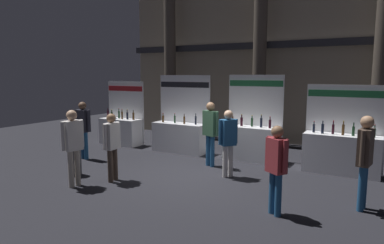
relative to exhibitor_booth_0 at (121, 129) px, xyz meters
name	(u,v)px	position (x,y,z in m)	size (l,w,h in m)	color
ground_plane	(199,175)	(4.37, -2.00, -0.58)	(24.00, 24.00, 0.00)	black
hall_colonnade	(265,56)	(4.37, 3.11, 2.68)	(11.75, 1.05, 6.61)	tan
exhibitor_booth_0	(121,129)	(0.00, 0.00, 0.00)	(1.65, 0.72, 2.31)	white
exhibitor_booth_1	(180,134)	(2.54, 0.03, 0.03)	(1.91, 0.66, 2.55)	white
exhibitor_booth_2	(251,139)	(4.98, 0.18, 0.05)	(1.72, 0.66, 2.56)	white
exhibitor_booth_3	(342,150)	(7.51, 0.02, 0.02)	(1.97, 0.66, 2.31)	white
trash_bin	(75,162)	(1.61, -3.59, -0.25)	(0.32, 0.32, 0.67)	#38383D
visitor_0	(228,137)	(5.08, -1.77, 0.43)	(0.42, 0.44, 1.70)	silver
visitor_1	(112,141)	(2.80, -3.47, 0.40)	(0.25, 0.57, 1.66)	#47382D
visitor_2	(365,154)	(8.16, -2.43, 0.52)	(0.28, 0.59, 1.82)	navy
visitor_3	(83,125)	(0.51, -2.26, 0.48)	(0.56, 0.28, 1.75)	navy
visitor_4	(210,128)	(4.23, -1.08, 0.51)	(0.57, 0.34, 1.82)	navy
visitor_5	(276,163)	(6.79, -3.49, 0.41)	(0.45, 0.39, 1.67)	navy
visitor_6	(73,141)	(2.30, -4.21, 0.49)	(0.30, 0.56, 1.78)	#ADA393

